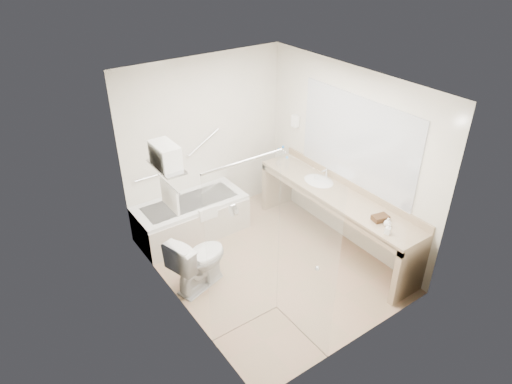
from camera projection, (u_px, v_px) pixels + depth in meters
floor at (269, 264)px, 6.21m from camera, size 3.20×3.20×0.00m
ceiling at (272, 84)px, 4.94m from camera, size 2.60×3.20×0.10m
wall_back at (205, 141)px, 6.70m from camera, size 2.60×0.10×2.50m
wall_front at (368, 251)px, 4.45m from camera, size 2.60×0.10×2.50m
wall_left at (174, 219)px, 4.93m from camera, size 0.10×3.20×2.50m
wall_right at (346, 157)px, 6.22m from camera, size 0.10×3.20×2.50m
bathtub at (191, 218)px, 6.69m from camera, size 1.60×0.73×0.59m
grab_bar_short at (148, 177)px, 6.35m from camera, size 0.40×0.03×0.03m
grab_bar_long at (204, 142)px, 6.65m from camera, size 0.53×0.03×0.33m
shower_enclosure at (274, 254)px, 4.70m from camera, size 0.96×0.91×2.11m
towel_shelf at (166, 162)px, 4.98m from camera, size 0.24×0.55×0.81m
vanity_counter at (335, 206)px, 6.28m from camera, size 0.55×2.70×0.95m
sink at (319, 183)px, 6.49m from camera, size 0.40×0.52×0.14m
faucet at (327, 173)px, 6.51m from camera, size 0.03×0.03×0.14m
mirror at (356, 141)px, 5.95m from camera, size 0.02×2.00×1.20m
hairdryer_unit at (295, 121)px, 6.83m from camera, size 0.08×0.10×0.18m
toilet at (199, 260)px, 5.67m from camera, size 0.89×0.66×0.77m
amenity_basket at (380, 218)px, 5.60m from camera, size 0.22×0.17×0.07m
soap_bottle_a at (388, 232)px, 5.36m from camera, size 0.10×0.15×0.06m
soap_bottle_b at (388, 223)px, 5.48m from camera, size 0.10×0.12×0.09m
water_bottle_left at (283, 153)px, 7.03m from camera, size 0.07×0.07×0.22m
water_bottle_mid at (279, 155)px, 6.99m from camera, size 0.06×0.06×0.19m
water_bottle_right at (287, 163)px, 6.73m from camera, size 0.06×0.06×0.21m
drinking_glass_near at (278, 164)px, 6.86m from camera, size 0.08×0.08×0.08m
drinking_glass_far at (316, 178)px, 6.45m from camera, size 0.09×0.09×0.09m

